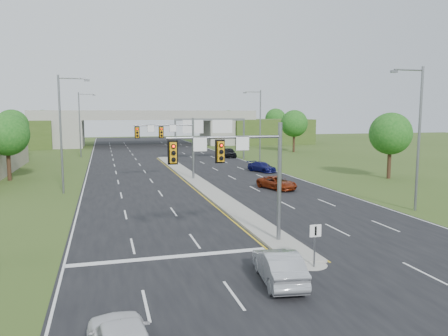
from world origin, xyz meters
name	(u,v)px	position (x,y,z in m)	size (l,w,h in m)	color
ground	(278,242)	(0.00, 0.00, 0.00)	(240.00, 240.00, 0.00)	#374E1B
road	(179,169)	(0.00, 35.00, 0.01)	(24.00, 160.00, 0.02)	black
median	(197,182)	(0.00, 23.00, 0.10)	(2.00, 54.00, 0.16)	gray
median_nose	(309,263)	(0.00, -4.00, 0.10)	(2.00, 2.00, 0.16)	gray
lane_markings	(182,175)	(-0.60, 28.91, 0.02)	(23.72, 160.00, 0.01)	gold
signal_mast_near	(242,164)	(-2.26, -0.07, 4.73)	(6.62, 0.60, 7.00)	slate
signal_mast_far	(173,139)	(-2.26, 24.93, 4.73)	(6.62, 0.60, 7.00)	slate
keep_right_sign	(315,238)	(0.00, -4.53, 1.52)	(0.60, 0.13, 2.20)	slate
sign_gantry	(209,127)	(6.68, 44.92, 5.24)	(11.58, 0.44, 6.67)	slate
overpass	(146,130)	(0.00, 80.00, 3.55)	(80.00, 14.00, 8.10)	gray
lightpole_l_mid	(63,129)	(-13.30, 20.00, 6.10)	(2.85, 0.25, 11.00)	slate
lightpole_l_far	(81,122)	(-13.30, 55.00, 6.10)	(2.85, 0.25, 11.00)	slate
lightpole_r_near	(417,132)	(13.30, 5.00, 6.10)	(2.85, 0.25, 11.00)	slate
lightpole_r_far	(259,122)	(13.30, 40.00, 6.10)	(2.85, 0.25, 11.00)	slate
tree_l_near	(7,134)	(-20.00, 30.00, 5.18)	(4.80, 4.80, 7.60)	#382316
tree_l_mid	(12,126)	(-24.00, 55.00, 5.51)	(5.20, 5.20, 8.12)	#382316
tree_r_near	(391,134)	(22.00, 20.00, 5.18)	(4.80, 4.80, 7.60)	#382316
tree_r_mid	(294,124)	(26.00, 55.00, 5.51)	(5.20, 5.20, 8.12)	#382316
tree_back_b	(43,121)	(-24.00, 94.00, 5.51)	(5.60, 5.60, 8.32)	#382316
tree_back_c	(229,120)	(24.00, 94.00, 5.51)	(5.60, 5.60, 8.32)	#382316
tree_back_d	(276,119)	(38.00, 94.00, 5.84)	(6.00, 6.00, 8.85)	#382316
car_silver	(279,266)	(-2.34, -5.65, 0.75)	(1.55, 4.46, 1.47)	#ACAFB4
car_far_a	(277,183)	(6.79, 16.76, 0.65)	(2.10, 4.56, 1.27)	maroon
car_far_b	(262,167)	(9.84, 29.27, 0.65)	(1.77, 4.35, 1.26)	#0B0D42
car_far_c	(229,152)	(11.00, 48.49, 0.82)	(1.89, 4.70, 1.60)	black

